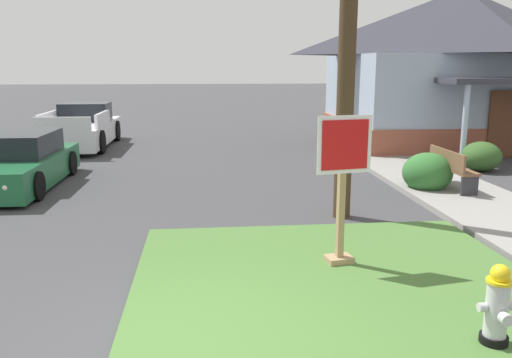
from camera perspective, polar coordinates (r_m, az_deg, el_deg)
name	(u,v)px	position (r m, az deg, el deg)	size (l,w,h in m)	color
grass_corner_patch	(336,282)	(6.94, 8.72, -11.02)	(5.19, 4.70, 0.08)	#477033
sidewalk_strip	(470,199)	(11.69, 22.27, -2.08)	(2.20, 15.24, 0.12)	gray
fire_hydrant	(497,307)	(5.75, 24.82, -12.54)	(0.38, 0.34, 0.82)	black
stop_sign	(342,192)	(7.18, 9.36, -1.40)	(0.77, 0.34, 2.05)	#A3845B
manhole_cover	(204,256)	(7.84, -5.65, -8.41)	(0.70, 0.70, 0.02)	black
parked_sedan_green	(17,164)	(13.34, -24.59, 1.52)	(1.97, 4.36, 1.25)	#1E6038
pickup_truck_white	(83,129)	(19.20, -18.40, 5.17)	(2.03, 5.03, 1.48)	silver
street_bench	(451,167)	(12.29, 20.50, 1.25)	(0.41, 1.63, 0.85)	brown
corner_house	(458,66)	(20.22, 21.17, 11.42)	(8.59, 7.81, 5.38)	brown
shrub_near_porch	(481,156)	(15.24, 23.36, 2.28)	(1.04, 1.04, 0.79)	#345826
shrub_by_curb	(427,173)	(12.22, 18.18, 0.67)	(1.09, 1.09, 0.89)	#316B2F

